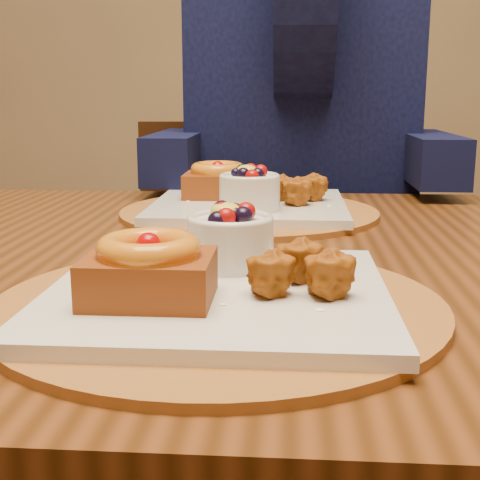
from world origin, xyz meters
name	(u,v)px	position (x,y,z in m)	size (l,w,h in m)	color
dining_table	(238,312)	(0.03, 0.10, 0.68)	(1.60, 0.90, 0.76)	#371D0A
place_setting_near	(216,284)	(0.03, -0.12, 0.78)	(0.38, 0.38, 0.08)	#603512
place_setting_far	(247,201)	(0.03, 0.31, 0.78)	(0.38, 0.38, 0.08)	#603512
chair_far	(224,287)	(-0.06, 0.87, 0.48)	(0.45, 0.45, 0.86)	black
diner	(302,83)	(0.11, 0.70, 0.95)	(0.55, 0.52, 0.89)	black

